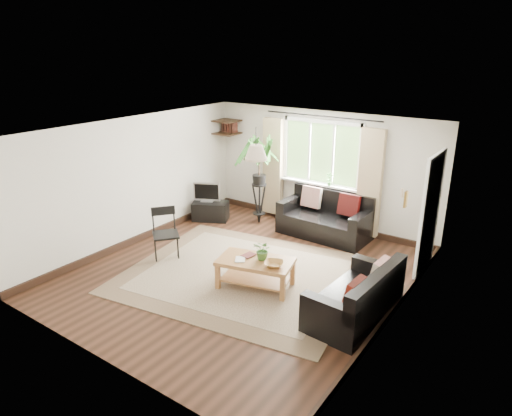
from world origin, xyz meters
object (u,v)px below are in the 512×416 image
Objects in this scene: coffee_table at (256,274)px; palm_stand at (259,181)px; sofa_back at (325,216)px; tv_stand at (211,211)px; folding_chair at (166,236)px; sofa_right at (355,293)px.

coffee_table is 2.89m from palm_stand.
sofa_back is at bearing 91.28° from coffee_table.
tv_stand is 2.08m from folding_chair.
coffee_table reaches higher than tv_stand.
sofa_back reaches higher than tv_stand.
tv_stand is at bearing -109.24° from sofa_right.
palm_stand is 2.02× the size of folding_chair.
coffee_table is 0.62× the size of palm_stand.
folding_chair is (-1.80, -2.58, 0.05)m from sofa_back.
folding_chair is at bearing -122.98° from sofa_back.
palm_stand reaches higher than sofa_back.
coffee_table is 1.25× the size of folding_chair.
sofa_back is 2.35× the size of tv_stand.
coffee_table is at bearing -48.50° from folding_chair.
sofa_right is 2.10× the size of tv_stand.
sofa_back reaches higher than sofa_right.
sofa_back is 0.95× the size of palm_stand.
sofa_right is 3.91m from palm_stand.
folding_chair is (0.65, -1.96, 0.26)m from tv_stand.
tv_stand is at bearing -153.72° from palm_stand.
palm_stand is (-1.54, 2.34, 0.70)m from coffee_table.
palm_stand is (0.96, 0.47, 0.73)m from tv_stand.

